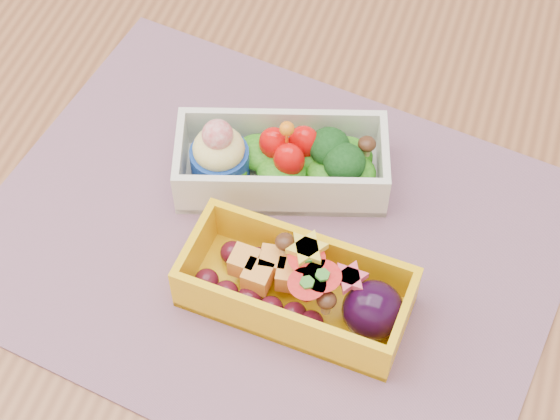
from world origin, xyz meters
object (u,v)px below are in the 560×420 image
(table, at_px, (294,334))
(placemat, at_px, (269,240))
(bento_white, at_px, (281,161))
(bento_yellow, at_px, (301,288))

(table, xyz_separation_m, placemat, (-0.03, 0.03, 0.10))
(placemat, distance_m, bento_white, 0.07)
(table, distance_m, bento_yellow, 0.13)
(placemat, relative_size, bento_yellow, 2.58)
(placemat, bearing_deg, bento_white, 99.71)
(bento_white, bearing_deg, bento_yellow, -81.78)
(bento_white, bearing_deg, placemat, -97.35)
(bento_white, height_order, bento_yellow, bento_white)
(bento_yellow, bearing_deg, table, 117.97)
(table, height_order, placemat, placemat)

